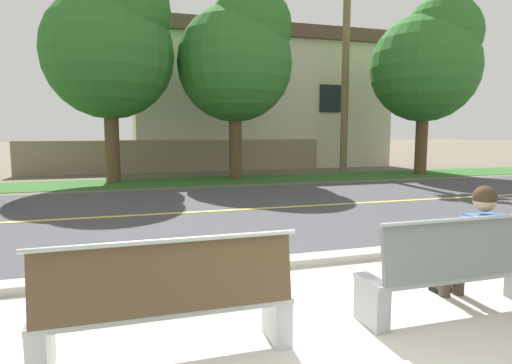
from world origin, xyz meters
name	(u,v)px	position (x,y,z in m)	size (l,w,h in m)	color
ground_plane	(193,201)	(0.00, 8.00, 0.00)	(140.00, 140.00, 0.00)	#665B4C
sidewalk_pavement	(329,336)	(0.00, 0.40, 0.01)	(44.00, 3.60, 0.01)	beige
curb_edge	(261,265)	(0.00, 2.35, 0.06)	(44.00, 0.30, 0.11)	#ADA89E
street_asphalt	(204,212)	(0.00, 6.50, 0.00)	(52.00, 8.00, 0.01)	#424247
road_centre_line	(204,212)	(0.00, 6.50, 0.01)	(48.00, 0.14, 0.01)	#E0CC4C
far_verge_grass	(174,182)	(0.00, 12.42, 0.01)	(48.00, 2.80, 0.02)	#2D6026
bench_left	(168,304)	(-1.37, 0.40, 0.46)	(1.96, 0.48, 1.01)	silver
bench_right	(460,270)	(1.37, 0.40, 0.46)	(1.96, 0.48, 1.01)	#9EA0A8
seated_person_blue	(475,241)	(1.69, 0.57, 0.68)	(0.52, 0.68, 1.25)	#47382D
shade_tree_far_left	(113,44)	(-1.87, 12.87, 4.70)	(4.39, 4.39, 7.24)	brown
shade_tree_left	(239,55)	(2.52, 12.88, 4.55)	(4.25, 4.25, 7.01)	brown
shade_tree_centre	(429,60)	(10.24, 12.14, 4.63)	(4.32, 4.32, 7.12)	brown
palm_tree_tall	(347,0)	(7.62, 14.21, 7.31)	(2.09, 1.98, 9.15)	brown
garden_wall	(179,156)	(0.65, 16.15, 0.70)	(13.00, 0.36, 1.40)	gray
house_across_street	(255,101)	(5.09, 19.35, 3.37)	(13.40, 6.91, 6.65)	beige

